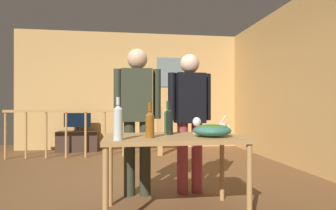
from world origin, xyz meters
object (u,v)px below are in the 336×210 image
(tv_console, at_px, (78,141))
(salad_bowl, at_px, (212,130))
(flat_screen_tv, at_px, (77,120))
(stair_railing, at_px, (106,127))
(wine_bottle_clear, at_px, (118,122))
(person_standing_right, at_px, (190,112))
(wine_bottle_dark, at_px, (170,121))
(wine_bottle_amber, at_px, (150,124))
(framed_picture, at_px, (169,72))
(serving_table, at_px, (173,144))
(mug_white, at_px, (223,128))
(wine_glass, at_px, (197,122))
(person_standing_left, at_px, (137,109))
(wine_bottle_green, at_px, (167,120))

(tv_console, relative_size, salad_bowl, 2.55)
(flat_screen_tv, bearing_deg, stair_railing, -48.78)
(wine_bottle_clear, xyz_separation_m, person_standing_right, (0.82, 0.94, 0.06))
(wine_bottle_dark, relative_size, wine_bottle_amber, 1.01)
(framed_picture, relative_size, wine_bottle_amber, 2.28)
(serving_table, relative_size, mug_white, 10.77)
(serving_table, bearing_deg, flat_screen_tv, 110.46)
(salad_bowl, height_order, wine_glass, salad_bowl)
(wine_bottle_clear, distance_m, person_standing_left, 0.96)
(serving_table, bearing_deg, person_standing_right, 64.95)
(framed_picture, relative_size, wine_bottle_dark, 2.26)
(tv_console, height_order, serving_table, serving_table)
(serving_table, relative_size, salad_bowl, 3.64)
(wine_bottle_green, bearing_deg, mug_white, -12.07)
(wine_bottle_amber, height_order, person_standing_right, person_standing_right)
(mug_white, bearing_deg, person_standing_right, 115.70)
(salad_bowl, distance_m, mug_white, 0.34)
(stair_railing, relative_size, mug_white, 25.98)
(salad_bowl, distance_m, wine_bottle_amber, 0.58)
(wine_bottle_amber, relative_size, person_standing_right, 0.19)
(mug_white, height_order, person_standing_right, person_standing_right)
(wine_glass, relative_size, wine_bottle_amber, 0.53)
(flat_screen_tv, xyz_separation_m, person_standing_left, (1.21, -3.40, 0.29))
(wine_bottle_green, bearing_deg, wine_bottle_clear, -131.32)
(salad_bowl, bearing_deg, tv_console, 113.89)
(flat_screen_tv, distance_m, person_standing_right, 3.87)
(framed_picture, relative_size, person_standing_left, 0.43)
(stair_railing, xyz_separation_m, wine_bottle_clear, (0.32, -3.55, 0.29))
(framed_picture, height_order, wine_glass, framed_picture)
(framed_picture, bearing_deg, mug_white, -91.24)
(wine_glass, xyz_separation_m, mug_white, (0.26, -0.06, -0.06))
(wine_bottle_clear, bearing_deg, person_standing_left, 78.14)
(framed_picture, xyz_separation_m, wine_bottle_dark, (-0.65, -4.27, -0.98))
(wine_bottle_amber, bearing_deg, salad_bowl, 2.72)
(salad_bowl, relative_size, person_standing_right, 0.21)
(flat_screen_tv, height_order, wine_bottle_green, wine_bottle_green)
(person_standing_right, bearing_deg, mug_white, 110.27)
(tv_console, xyz_separation_m, wine_bottle_green, (1.51, -3.81, 0.65))
(person_standing_left, bearing_deg, wine_bottle_clear, 83.58)
(wine_bottle_dark, distance_m, wine_bottle_amber, 0.34)
(stair_railing, distance_m, wine_bottle_dark, 3.27)
(flat_screen_tv, distance_m, serving_table, 4.34)
(wine_bottle_dark, bearing_deg, mug_white, 4.87)
(wine_bottle_green, xyz_separation_m, wine_bottle_amber, (-0.22, -0.43, -0.01))
(wine_glass, xyz_separation_m, wine_bottle_dark, (-0.30, -0.10, 0.02))
(wine_glass, bearing_deg, person_standing_left, 143.80)
(wine_bottle_green, relative_size, mug_white, 2.81)
(tv_console, distance_m, wine_glass, 4.32)
(stair_railing, xyz_separation_m, person_standing_left, (0.51, -2.61, 0.39))
(wine_glass, relative_size, wine_bottle_clear, 0.47)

